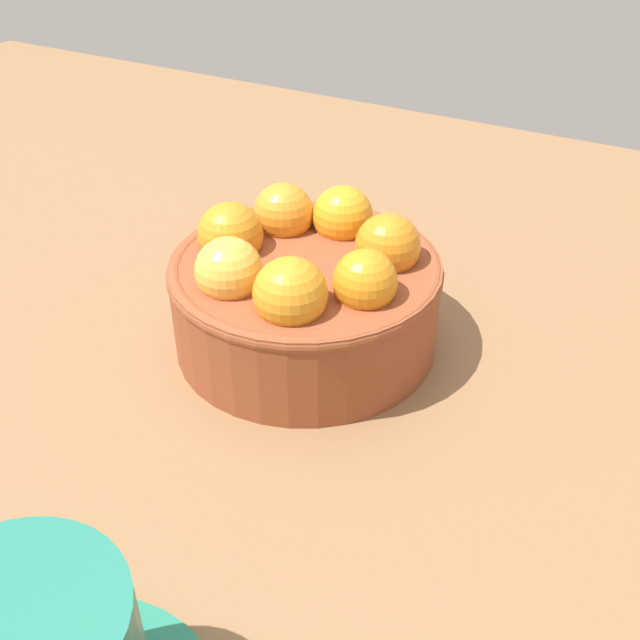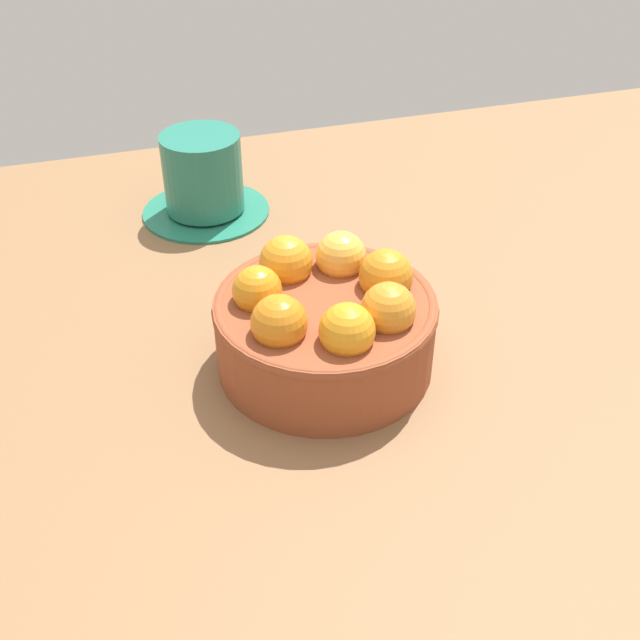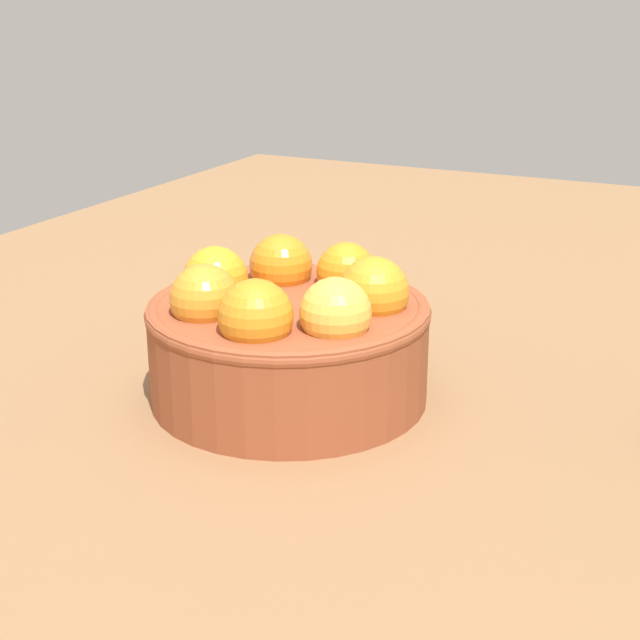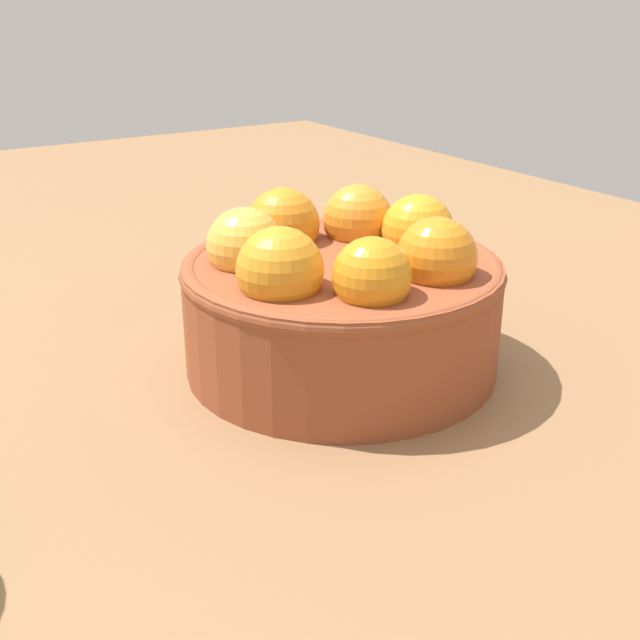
{
  "view_description": "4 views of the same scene",
  "coord_description": "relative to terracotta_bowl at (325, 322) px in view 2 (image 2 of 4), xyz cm",
  "views": [
    {
      "loc": [
        19.2,
        -33.7,
        28.65
      ],
      "look_at": [
        1.51,
        -0.92,
        2.72
      ],
      "focal_mm": 42.06,
      "sensor_mm": 36.0,
      "label": 1
    },
    {
      "loc": [
        14.33,
        45.25,
        39.37
      ],
      "look_at": [
        -0.41,
        -2.63,
        2.23
      ],
      "focal_mm": 44.77,
      "sensor_mm": 36.0,
      "label": 2
    },
    {
      "loc": [
        -45.5,
        -24.01,
        23.39
      ],
      "look_at": [
        1.06,
        -1.53,
        4.78
      ],
      "focal_mm": 52.53,
      "sensor_mm": 36.0,
      "label": 3
    },
    {
      "loc": [
        32.28,
        -22.16,
        18.93
      ],
      "look_at": [
        1.62,
        -2.4,
        3.76
      ],
      "focal_mm": 45.22,
      "sensor_mm": 36.0,
      "label": 4
    }
  ],
  "objects": [
    {
      "name": "ground_plane",
      "position": [
        0.03,
        0.01,
        -6.04
      ],
      "size": [
        147.13,
        87.07,
        4.14
      ],
      "primitive_type": "cube",
      "color": "brown"
    },
    {
      "name": "terracotta_bowl",
      "position": [
        0.0,
        0.0,
        0.0
      ],
      "size": [
        16.63,
        16.63,
        8.82
      ],
      "color": "brown",
      "rests_on": "ground_plane"
    },
    {
      "name": "coffee_cup",
      "position": [
        4.35,
        -26.41,
        -0.24
      ],
      "size": [
        12.75,
        12.75,
        8.29
      ],
      "color": "#23775D",
      "rests_on": "ground_plane"
    }
  ]
}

